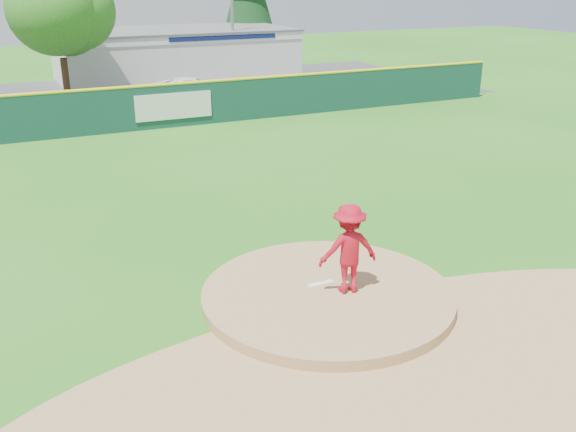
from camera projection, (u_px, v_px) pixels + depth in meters
name	position (u px, v px, depth m)	size (l,w,h in m)	color
ground	(327.00, 300.00, 14.06)	(120.00, 120.00, 0.00)	#286B19
pitchers_mound	(327.00, 300.00, 14.06)	(5.50, 5.50, 0.50)	#9E774C
pitching_rubber	(321.00, 284.00, 14.22)	(0.60, 0.15, 0.04)	white
infield_dirt_arc	(408.00, 372.00, 11.53)	(15.40, 15.40, 0.01)	#9E774C
parking_lot	(100.00, 98.00, 36.83)	(44.00, 16.00, 0.02)	#38383A
pitcher	(349.00, 249.00, 13.61)	(1.28, 0.74, 1.99)	#AC0E20
van	(193.00, 89.00, 36.07)	(2.11, 4.57, 1.27)	white
pool_building_grp	(175.00, 54.00, 42.88)	(15.20, 8.20, 3.31)	silver
fence_banners	(36.00, 118.00, 27.11)	(15.62, 0.04, 1.20)	#58160C
outfield_fence	(135.00, 107.00, 28.86)	(40.00, 0.14, 2.07)	#123A31
deciduous_tree	(58.00, 19.00, 32.73)	(5.60, 5.60, 7.36)	#382314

